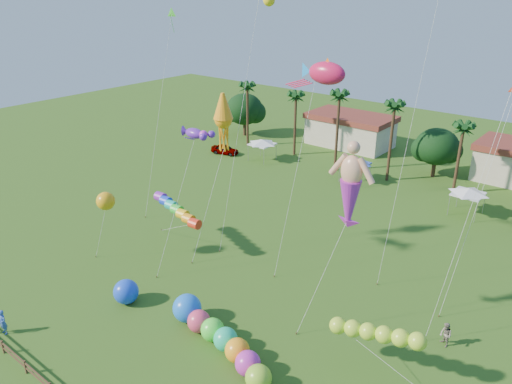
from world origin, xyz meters
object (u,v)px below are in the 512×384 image
Objects in this scene: caterpillar_inflatable at (217,335)px; spectator_b at (446,335)px; spectator_a at (3,322)px; blue_ball at (126,292)px; car_a at (225,149)px.

spectator_b is at bearing 51.60° from caterpillar_inflatable.
caterpillar_inflatable reaches higher than spectator_a.
spectator_b is 0.92× the size of blue_ball.
spectator_a is (15.01, -39.77, 0.25)m from car_a.
blue_ball is (-21.12, -10.66, 0.08)m from spectator_b.
caterpillar_inflatable is 9.05m from blue_ball.
caterpillar_inflatable is (-12.11, -9.91, -0.01)m from spectator_b.
spectator_b is (39.87, -21.26, 0.21)m from car_a.
caterpillar_inflatable reaches higher than blue_ball.
blue_ball reaches higher than spectator_b.
car_a is at bearing 106.13° from spectator_a.
spectator_a is at bearing -133.69° from caterpillar_inflatable.
car_a is 2.25× the size of spectator_b.
spectator_a is 1.05× the size of spectator_b.
caterpillar_inflatable is (27.76, -31.17, 0.20)m from car_a.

